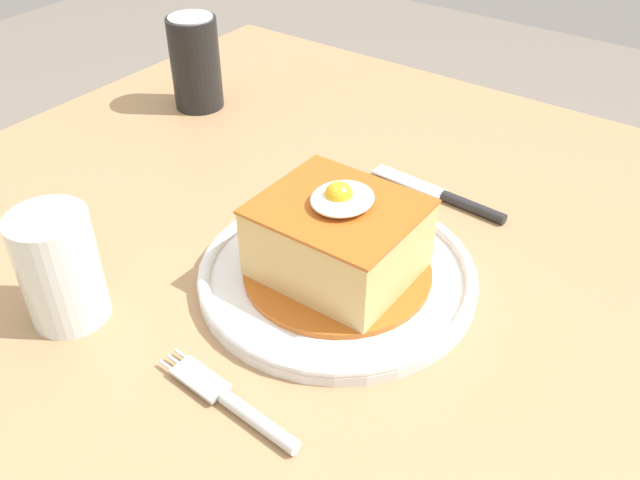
% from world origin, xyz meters
% --- Properties ---
extents(dining_table, '(1.13, 0.95, 0.76)m').
position_xyz_m(dining_table, '(0.00, 0.00, 0.65)').
color(dining_table, '#A87F56').
rests_on(dining_table, ground_plane).
extents(main_plate, '(0.26, 0.26, 0.02)m').
position_xyz_m(main_plate, '(0.08, -0.05, 0.77)').
color(main_plate, white).
rests_on(main_plate, dining_table).
extents(sandwich_meal, '(0.18, 0.18, 0.10)m').
position_xyz_m(sandwich_meal, '(0.08, -0.05, 0.81)').
color(sandwich_meal, '#B75B1E').
rests_on(sandwich_meal, main_plate).
extents(fork, '(0.03, 0.14, 0.01)m').
position_xyz_m(fork, '(-0.09, -0.08, 0.77)').
color(fork, silver).
rests_on(fork, dining_table).
extents(knife, '(0.03, 0.17, 0.01)m').
position_xyz_m(knife, '(0.26, -0.08, 0.77)').
color(knife, '#262628').
rests_on(knife, dining_table).
extents(soda_can, '(0.07, 0.07, 0.12)m').
position_xyz_m(soda_can, '(0.28, 0.32, 0.82)').
color(soda_can, black).
rests_on(soda_can, dining_table).
extents(drinking_glass, '(0.07, 0.07, 0.10)m').
position_xyz_m(drinking_glass, '(-0.10, 0.11, 0.81)').
color(drinking_glass, silver).
rests_on(drinking_glass, dining_table).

